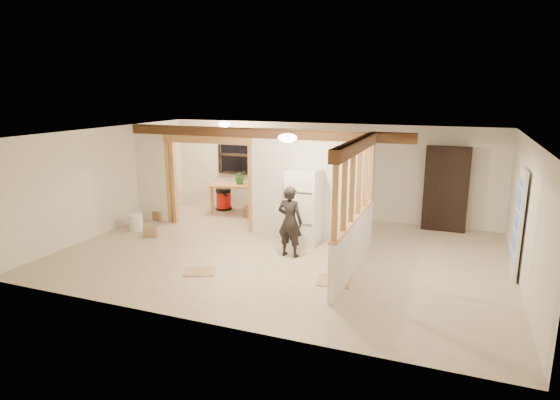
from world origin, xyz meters
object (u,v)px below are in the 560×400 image
at_px(work_table, 236,199).
at_px(bookshelf, 446,189).
at_px(woman, 290,221).
at_px(refrigerator, 304,207).
at_px(shop_vac, 224,199).

bearing_deg(work_table, bookshelf, -6.99).
bearing_deg(woman, work_table, -39.44).
relative_size(refrigerator, woman, 1.13).
distance_m(woman, work_table, 3.68).
relative_size(woman, work_table, 1.12).
bearing_deg(bookshelf, shop_vac, -178.31).
xyz_separation_m(work_table, shop_vac, (-0.56, 0.30, -0.11)).
xyz_separation_m(woman, bookshelf, (2.87, 3.12, 0.28)).
bearing_deg(work_table, woman, -58.25).
distance_m(shop_vac, bookshelf, 6.01).
height_order(woman, shop_vac, woman).
distance_m(refrigerator, bookshelf, 3.63).
height_order(refrigerator, work_table, refrigerator).
relative_size(refrigerator, shop_vac, 2.68).
relative_size(woman, shop_vac, 2.38).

